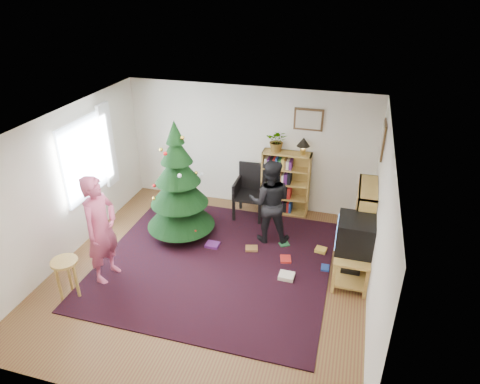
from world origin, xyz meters
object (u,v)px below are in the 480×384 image
(picture_right, at_px, (383,140))
(potted_plant, at_px, (277,141))
(table_lamp, at_px, (303,143))
(stool, at_px, (66,269))
(bookshelf_back, at_px, (285,182))
(person_by_chair, at_px, (270,202))
(christmas_tree, at_px, (179,191))
(bookshelf_right, at_px, (363,220))
(tv_stand, at_px, (352,260))
(crt_tv, at_px, (355,234))
(picture_back, at_px, (309,120))
(person_standing, at_px, (101,229))
(armchair, at_px, (251,188))

(picture_right, xyz_separation_m, potted_plant, (-1.87, 0.59, -0.43))
(picture_right, xyz_separation_m, table_lamp, (-1.37, 0.59, -0.42))
(picture_right, xyz_separation_m, stool, (-4.33, -2.83, -1.44))
(bookshelf_back, xyz_separation_m, person_by_chair, (-0.09, -1.09, 0.12))
(christmas_tree, bearing_deg, person_by_chair, 11.15)
(bookshelf_right, height_order, tv_stand, bookshelf_right)
(tv_stand, height_order, table_lamp, table_lamp)
(picture_right, distance_m, christmas_tree, 3.59)
(person_by_chair, distance_m, table_lamp, 1.38)
(crt_tv, distance_m, stool, 4.39)
(picture_back, height_order, crt_tv, picture_back)
(person_standing, bearing_deg, picture_back, -35.49)
(picture_right, distance_m, potted_plant, 2.01)
(picture_right, bearing_deg, potted_plant, 162.50)
(table_lamp, bearing_deg, picture_right, -23.28)
(bookshelf_right, height_order, stool, bookshelf_right)
(picture_right, bearing_deg, person_standing, -150.64)
(crt_tv, bearing_deg, person_by_chair, 154.65)
(stool, distance_m, potted_plant, 4.33)
(picture_back, bearing_deg, person_standing, -132.08)
(person_by_chair, relative_size, potted_plant, 3.53)
(crt_tv, bearing_deg, bookshelf_back, 128.07)
(table_lamp, bearing_deg, armchair, -163.70)
(christmas_tree, relative_size, tv_stand, 2.30)
(crt_tv, height_order, potted_plant, potted_plant)
(bookshelf_right, bearing_deg, picture_right, -15.75)
(crt_tv, xyz_separation_m, armchair, (-2.04, 1.53, -0.24))
(christmas_tree, height_order, bookshelf_back, christmas_tree)
(armchair, height_order, person_by_chair, person_by_chair)
(christmas_tree, relative_size, potted_plant, 5.03)
(potted_plant, xyz_separation_m, table_lamp, (0.50, 0.00, 0.00))
(crt_tv, bearing_deg, picture_right, 78.01)
(stool, bearing_deg, bookshelf_right, 29.29)
(tv_stand, bearing_deg, bookshelf_right, 80.74)
(crt_tv, xyz_separation_m, person_standing, (-3.77, -1.05, 0.08))
(picture_back, distance_m, bookshelf_right, 2.13)
(picture_back, xyz_separation_m, crt_tv, (1.07, -1.94, -1.13))
(picture_right, height_order, stool, picture_right)
(christmas_tree, xyz_separation_m, crt_tv, (3.09, -0.40, -0.12))
(stool, distance_m, person_by_chair, 3.48)
(armchair, xyz_separation_m, person_by_chair, (0.54, -0.82, 0.21))
(stool, bearing_deg, crt_tv, 21.66)
(christmas_tree, relative_size, table_lamp, 6.65)
(person_by_chair, bearing_deg, stool, 32.24)
(picture_back, relative_size, armchair, 0.52)
(potted_plant, bearing_deg, picture_right, -17.50)
(crt_tv, bearing_deg, armchair, 143.13)
(crt_tv, bearing_deg, christmas_tree, 172.66)
(christmas_tree, relative_size, bookshelf_back, 1.73)
(tv_stand, relative_size, person_standing, 0.54)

